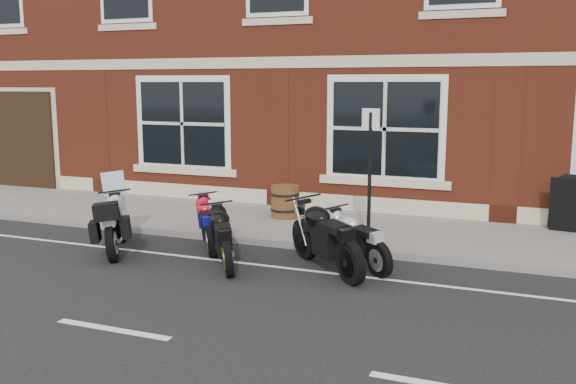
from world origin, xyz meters
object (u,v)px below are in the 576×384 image
object	(u,v)px
moto_sport_black	(225,234)
a_board_sign	(568,203)
moto_naked_black	(327,234)
moto_touring_silver	(118,220)
barrel_planter	(285,202)
moto_sport_red	(210,221)
parking_sign	(370,168)
moto_sport_silver	(356,237)

from	to	relation	value
moto_sport_black	a_board_sign	world-z (taller)	a_board_sign
moto_naked_black	moto_touring_silver	bearing A→B (deg)	137.31
moto_touring_silver	moto_sport_black	bearing A→B (deg)	-33.21
moto_touring_silver	barrel_planter	size ratio (longest dim) A/B	2.64
moto_sport_red	moto_sport_black	size ratio (longest dim) A/B	0.98
barrel_planter	a_board_sign	bearing A→B (deg)	9.00
moto_sport_red	parking_sign	distance (m)	3.03
a_board_sign	moto_sport_silver	bearing A→B (deg)	-125.96
moto_sport_red	moto_sport_black	xyz separation A→B (m)	(0.77, -0.88, 0.01)
barrel_planter	moto_naked_black	bearing A→B (deg)	-57.04
moto_sport_red	moto_naked_black	distance (m)	2.48
moto_sport_silver	moto_touring_silver	bearing A→B (deg)	139.08
a_board_sign	barrel_planter	distance (m)	5.59
moto_sport_red	moto_sport_black	world-z (taller)	moto_sport_black
moto_touring_silver	moto_sport_silver	distance (m)	4.25
moto_sport_red	a_board_sign	world-z (taller)	a_board_sign
moto_touring_silver	moto_naked_black	bearing A→B (deg)	-27.57
moto_sport_black	parking_sign	size ratio (longest dim) A/B	0.70
moto_sport_red	barrel_planter	size ratio (longest dim) A/B	2.41
moto_sport_red	moto_touring_silver	bearing A→B (deg)	177.28
moto_naked_black	a_board_sign	world-z (taller)	a_board_sign
moto_touring_silver	parking_sign	size ratio (longest dim) A/B	0.75
moto_sport_red	moto_naked_black	world-z (taller)	moto_naked_black
moto_touring_silver	moto_sport_black	world-z (taller)	moto_touring_silver
a_board_sign	parking_sign	distance (m)	4.26
moto_touring_silver	moto_sport_red	bearing A→B (deg)	-1.69
moto_sport_red	barrel_planter	xyz separation A→B (m)	(0.49, 2.40, -0.02)
moto_sport_black	moto_naked_black	xyz separation A→B (m)	(1.64, 0.31, 0.08)
moto_sport_black	parking_sign	xyz separation A→B (m)	(2.01, 1.50, 1.01)
moto_sport_red	moto_sport_silver	xyz separation A→B (m)	(2.79, -0.19, -0.00)
moto_touring_silver	moto_sport_silver	xyz separation A→B (m)	(4.20, 0.60, -0.06)
moto_sport_silver	parking_sign	xyz separation A→B (m)	(-0.01, 0.81, 1.03)
moto_sport_black	barrel_planter	xyz separation A→B (m)	(-0.28, 3.27, -0.04)
moto_sport_black	parking_sign	world-z (taller)	parking_sign
barrel_planter	moto_sport_black	bearing A→B (deg)	-85.09
moto_sport_black	moto_naked_black	distance (m)	1.67
moto_sport_red	parking_sign	bearing A→B (deg)	-19.36
moto_sport_black	a_board_sign	size ratio (longest dim) A/B	1.57
moto_touring_silver	barrel_planter	distance (m)	3.71
moto_touring_silver	parking_sign	xyz separation A→B (m)	(4.19, 1.41, 0.96)
a_board_sign	moto_touring_silver	bearing A→B (deg)	-144.33
moto_touring_silver	a_board_sign	xyz separation A→B (m)	(7.42, 4.06, 0.11)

